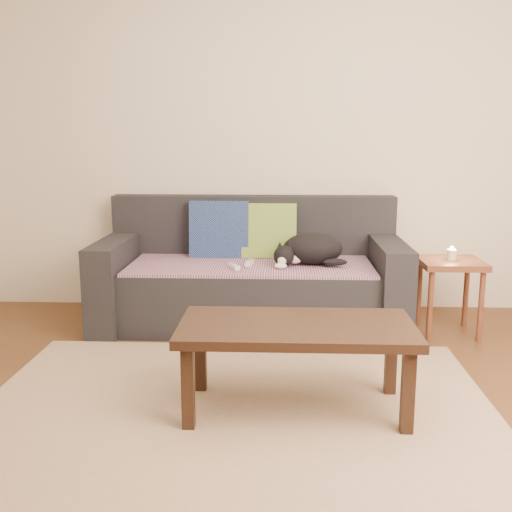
# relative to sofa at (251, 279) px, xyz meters

# --- Properties ---
(ground) EXTENTS (4.50, 4.50, 0.00)m
(ground) POSITION_rel_sofa_xyz_m (0.00, -1.57, -0.31)
(ground) COLOR brown
(ground) RESTS_ON ground
(back_wall) EXTENTS (4.50, 0.04, 2.60)m
(back_wall) POSITION_rel_sofa_xyz_m (0.00, 0.43, 0.99)
(back_wall) COLOR beige
(back_wall) RESTS_ON ground
(sofa) EXTENTS (2.10, 0.94, 0.87)m
(sofa) POSITION_rel_sofa_xyz_m (0.00, 0.00, 0.00)
(sofa) COLOR #232328
(sofa) RESTS_ON ground
(throw_blanket) EXTENTS (1.66, 0.74, 0.02)m
(throw_blanket) POSITION_rel_sofa_xyz_m (0.00, -0.09, 0.12)
(throw_blanket) COLOR #452D55
(throw_blanket) RESTS_ON sofa
(cushion_navy) EXTENTS (0.43, 0.16, 0.44)m
(cushion_navy) POSITION_rel_sofa_xyz_m (-0.24, 0.17, 0.32)
(cushion_navy) COLOR #0F1F44
(cushion_navy) RESTS_ON throw_blanket
(cushion_green) EXTENTS (0.39, 0.16, 0.40)m
(cushion_green) POSITION_rel_sofa_xyz_m (0.12, 0.17, 0.32)
(cushion_green) COLOR #0B4C40
(cushion_green) RESTS_ON throw_blanket
(cat) EXTENTS (0.50, 0.37, 0.22)m
(cat) POSITION_rel_sofa_xyz_m (0.41, -0.09, 0.23)
(cat) COLOR black
(cat) RESTS_ON throw_blanket
(wii_remote_a) EXTENTS (0.09, 0.15, 0.03)m
(wii_remote_a) POSITION_rel_sofa_xyz_m (-0.10, -0.26, 0.15)
(wii_remote_a) COLOR white
(wii_remote_a) RESTS_ON throw_blanket
(wii_remote_b) EXTENTS (0.06, 0.15, 0.03)m
(wii_remote_b) POSITION_rel_sofa_xyz_m (-0.01, -0.14, 0.15)
(wii_remote_b) COLOR white
(wii_remote_b) RESTS_ON throw_blanket
(side_table) EXTENTS (0.40, 0.40, 0.50)m
(side_table) POSITION_rel_sofa_xyz_m (1.33, -0.21, 0.11)
(side_table) COLOR brown
(side_table) RESTS_ON ground
(candle) EXTENTS (0.06, 0.06, 0.09)m
(candle) POSITION_rel_sofa_xyz_m (1.33, -0.21, 0.23)
(candle) COLOR beige
(candle) RESTS_ON side_table
(rug) EXTENTS (2.50, 1.80, 0.01)m
(rug) POSITION_rel_sofa_xyz_m (0.00, -1.42, -0.30)
(rug) COLOR tan
(rug) RESTS_ON ground
(coffee_table) EXTENTS (1.10, 0.55, 0.44)m
(coffee_table) POSITION_rel_sofa_xyz_m (0.29, -1.44, 0.08)
(coffee_table) COLOR #321B13
(coffee_table) RESTS_ON rug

